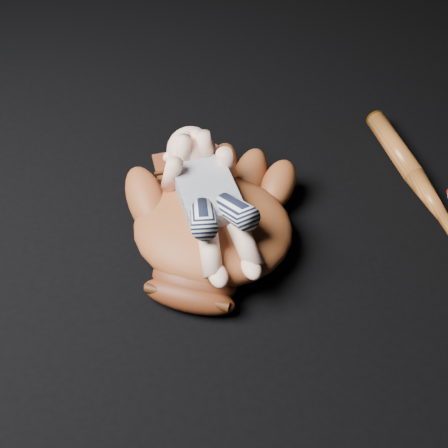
{
  "coord_description": "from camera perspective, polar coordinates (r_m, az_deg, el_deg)",
  "views": [
    {
      "loc": [
        -0.22,
        -0.81,
        0.85
      ],
      "look_at": [
        -0.14,
        -0.07,
        0.07
      ],
      "focal_mm": 45.0,
      "sensor_mm": 36.0,
      "label": 1
    }
  ],
  "objects": [
    {
      "name": "baseball_glove",
      "position": [
        1.09,
        -1.16,
        0.23
      ],
      "size": [
        0.53,
        0.56,
        0.14
      ],
      "primitive_type": null,
      "rotation": [
        0.0,
        0.0,
        -0.39
      ],
      "color": "brown",
      "rests_on": "ground"
    },
    {
      "name": "newborn_baby",
      "position": [
        1.05,
        -1.28,
        2.62
      ],
      "size": [
        0.24,
        0.4,
        0.15
      ],
      "primitive_type": null,
      "rotation": [
        0.0,
        0.0,
        0.18
      ],
      "color": "beige",
      "rests_on": "baseball_glove"
    },
    {
      "name": "baseball_bat",
      "position": [
        1.31,
        19.32,
        3.83
      ],
      "size": [
        0.1,
        0.49,
        0.05
      ],
      "primitive_type": null,
      "rotation": [
        0.0,
        0.0,
        0.11
      ],
      "color": "#9E521E",
      "rests_on": "ground"
    }
  ]
}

